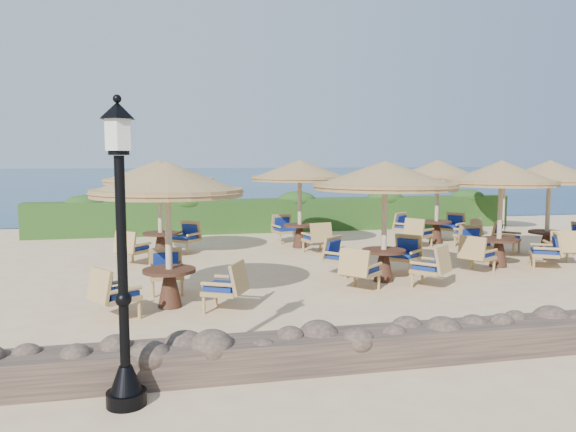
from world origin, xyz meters
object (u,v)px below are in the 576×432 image
Objects in this scene: cafe_set_6 at (549,189)px; cafe_set_1 at (385,195)px; cafe_set_0 at (168,203)px; cafe_set_2 at (501,191)px; extra_parasol at (505,173)px; cafe_set_4 at (300,180)px; cafe_set_3 at (159,183)px; cafe_set_5 at (437,187)px; lamp_post at (122,267)px.

cafe_set_1 is at bearing -161.20° from cafe_set_6.
cafe_set_2 is (8.09, 2.10, -0.01)m from cafe_set_0.
extra_parasol is 8.33m from cafe_set_4.
cafe_set_2 is 0.94× the size of cafe_set_4.
cafe_set_3 and cafe_set_4 have the same top height.
cafe_set_6 is at bearing -11.26° from cafe_set_3.
extra_parasol is at bearing 12.73° from cafe_set_4.
cafe_set_5 is at bearing -1.39° from cafe_set_4.
cafe_set_6 is (10.19, 3.06, -0.04)m from cafe_set_0.
cafe_set_4 is at bearing 178.61° from cafe_set_5.
cafe_set_3 and cafe_set_6 have the same top height.
lamp_post is 1.05× the size of cafe_set_1.
extra_parasol is 14.45m from cafe_set_0.
cafe_set_6 is at bearing 16.71° from cafe_set_0.
cafe_set_0 is 0.95× the size of cafe_set_4.
cafe_set_3 reaches higher than extra_parasol.
cafe_set_2 is 5.76m from cafe_set_4.
cafe_set_2 reaches higher than extra_parasol.
cafe_set_3 is at bearing -167.09° from extra_parasol.
extra_parasol is at bearing 55.68° from cafe_set_2.
cafe_set_4 is at bearing 13.27° from cafe_set_3.
cafe_set_4 is at bearing 98.08° from cafe_set_1.
cafe_set_0 and cafe_set_3 have the same top height.
cafe_set_0 is 5.13m from cafe_set_3.
cafe_set_2 is at bearing 35.60° from lamp_post.
cafe_set_2 is (3.45, 0.93, -0.02)m from cafe_set_1.
cafe_set_4 is 1.08× the size of cafe_set_6.
cafe_set_4 and cafe_set_5 have the same top height.
lamp_post is 1.19× the size of cafe_set_2.
lamp_post is 1.22× the size of cafe_set_5.
cafe_set_6 is at bearing -25.89° from cafe_set_4.
cafe_set_2 is at bearing -43.88° from cafe_set_4.
extra_parasol is 4.17m from cafe_set_5.
cafe_set_0 is 1.03× the size of cafe_set_5.
cafe_set_6 is (10.36, -2.06, -0.17)m from cafe_set_3.
cafe_set_3 is 1.08× the size of cafe_set_6.
cafe_set_5 is at bearing 48.40° from lamp_post.
lamp_post is 1.21× the size of cafe_set_6.
cafe_set_5 is at bearing 35.47° from cafe_set_0.
cafe_set_3 is 4.22m from cafe_set_4.
lamp_post is at bearing -97.38° from cafe_set_0.
cafe_set_2 is (-3.98, -5.83, -0.28)m from extra_parasol.
cafe_set_1 and cafe_set_5 have the same top height.
cafe_set_3 is (-8.26, 3.02, 0.15)m from cafe_set_2.
cafe_set_4 is at bearing 136.12° from cafe_set_2.
cafe_set_0 is at bearing -122.93° from cafe_set_4.
cafe_set_2 is at bearing 14.55° from cafe_set_0.
cafe_set_2 is 1.01× the size of cafe_set_6.
cafe_set_1 is at bearing -39.40° from cafe_set_3.
cafe_set_1 and cafe_set_6 have the same top height.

